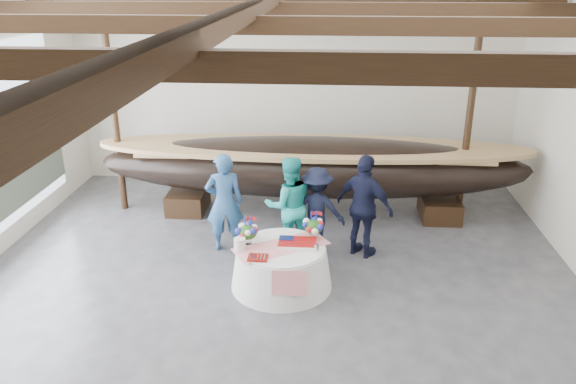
{
  "coord_description": "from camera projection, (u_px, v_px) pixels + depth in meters",
  "views": [
    {
      "loc": [
        0.8,
        -6.69,
        4.76
      ],
      "look_at": [
        0.12,
        2.57,
        1.07
      ],
      "focal_mm": 35.0,
      "sensor_mm": 36.0,
      "label": 1
    }
  ],
  "objects": [
    {
      "name": "wall_back",
      "position": [
        294.0,
        88.0,
        12.74
      ],
      "size": [
        10.0,
        0.02,
        4.5
      ],
      "primitive_type": "cube",
      "color": "silver",
      "rests_on": "ground"
    },
    {
      "name": "banquet_table",
      "position": [
        282.0,
        266.0,
        8.96
      ],
      "size": [
        1.62,
        1.62,
        0.7
      ],
      "color": "white",
      "rests_on": "ground"
    },
    {
      "name": "tabletop_items",
      "position": [
        279.0,
        234.0,
        8.9
      ],
      "size": [
        1.57,
        1.25,
        0.4
      ],
      "color": "red",
      "rests_on": "banquet_table"
    },
    {
      "name": "longboat_display",
      "position": [
        312.0,
        166.0,
        11.36
      ],
      "size": [
        8.73,
        1.75,
        1.64
      ],
      "color": "black",
      "rests_on": "ground"
    },
    {
      "name": "guest_man_right",
      "position": [
        365.0,
        207.0,
        9.72
      ],
      "size": [
        1.16,
        0.99,
        1.86
      ],
      "primitive_type": "imported",
      "rotation": [
        0.0,
        0.0,
        2.55
      ],
      "color": "black",
      "rests_on": "ground"
    },
    {
      "name": "guest_woman_blue",
      "position": [
        224.0,
        202.0,
        9.95
      ],
      "size": [
        0.75,
        0.58,
        1.82
      ],
      "primitive_type": "imported",
      "rotation": [
        0.0,
        0.0,
        3.38
      ],
      "color": "#285183",
      "rests_on": "ground"
    },
    {
      "name": "floor",
      "position": [
        267.0,
        327.0,
        8.01
      ],
      "size": [
        10.0,
        12.0,
        0.01
      ],
      "primitive_type": "cube",
      "color": "#3D3D42",
      "rests_on": "ground"
    },
    {
      "name": "pavilion_structure",
      "position": [
        268.0,
        33.0,
        7.2
      ],
      "size": [
        9.8,
        11.76,
        4.5
      ],
      "color": "black",
      "rests_on": "ground"
    },
    {
      "name": "guest_woman_teal",
      "position": [
        289.0,
        205.0,
        9.88
      ],
      "size": [
        1.02,
        0.88,
        1.79
      ],
      "primitive_type": "imported",
      "rotation": [
        0.0,
        0.0,
        3.41
      ],
      "color": "teal",
      "rests_on": "ground"
    },
    {
      "name": "guest_man_left",
      "position": [
        317.0,
        209.0,
        9.98
      ],
      "size": [
        1.06,
        0.66,
        1.57
      ],
      "primitive_type": "imported",
      "rotation": [
        0.0,
        0.0,
        3.06
      ],
      "color": "black",
      "rests_on": "ground"
    }
  ]
}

